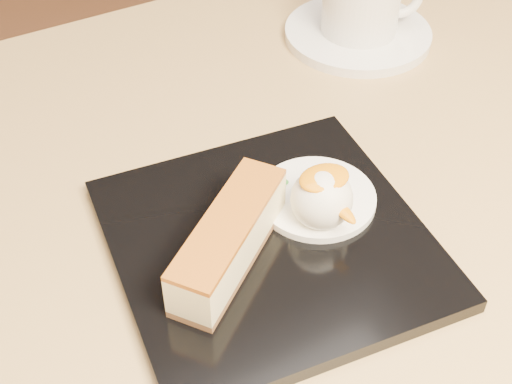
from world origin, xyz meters
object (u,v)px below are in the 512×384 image
table (308,364)px  ice_cream_scoop (322,199)px  cheesecake (229,240)px  dessert_plate (269,242)px  saucer (358,34)px  coffee_cup (363,0)px

table → ice_cream_scoop: ice_cream_scoop is taller
cheesecake → dessert_plate: bearing=-28.9°
ice_cream_scoop → saucer: size_ratio=0.30×
table → ice_cream_scoop: (0.01, 0.01, 0.19)m
dessert_plate → ice_cream_scoop: bearing=-7.1°
coffee_cup → ice_cream_scoop: bearing=-112.1°
dessert_plate → ice_cream_scoop: (0.04, -0.00, 0.03)m
dessert_plate → cheesecake: size_ratio=1.85×
table → saucer: 0.34m
table → cheesecake: bearing=170.7°
coffee_cup → table: bearing=-111.7°
dessert_plate → saucer: size_ratio=1.47×
dessert_plate → ice_cream_scoop: ice_cream_scoop is taller
table → ice_cream_scoop: bearing=57.6°
dessert_plate → saucer: bearing=42.7°
cheesecake → saucer: bearing=2.3°
cheesecake → coffee_cup: coffee_cup is taller
table → coffee_cup: 0.36m
cheesecake → coffee_cup: (0.26, 0.21, 0.01)m
ice_cream_scoop → coffee_cup: coffee_cup is taller
dessert_plate → coffee_cup: 0.31m
cheesecake → coffee_cup: bearing=2.0°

